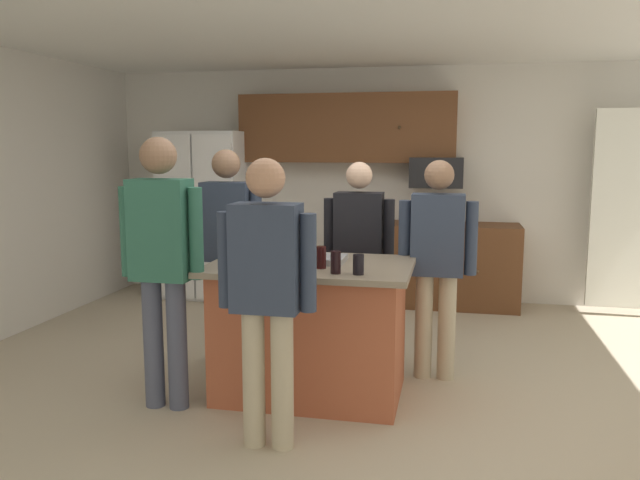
{
  "coord_description": "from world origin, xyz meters",
  "views": [
    {
      "loc": [
        0.79,
        -4.39,
        1.72
      ],
      "look_at": [
        -0.15,
        0.04,
        1.05
      ],
      "focal_mm": 35.29,
      "sensor_mm": 36.0,
      "label": 1
    }
  ],
  "objects": [
    {
      "name": "mug_ceramic_white",
      "position": [
        -0.18,
        -0.55,
        0.98
      ],
      "size": [
        0.13,
        0.08,
        0.1
      ],
      "color": "#4C6B99",
      "rests_on": "kitchen_island"
    },
    {
      "name": "floor",
      "position": [
        0.0,
        0.0,
        0.0
      ],
      "size": [
        7.04,
        7.04,
        0.0
      ],
      "primitive_type": "plane",
      "color": "#B7A88E",
      "rests_on": "ground"
    },
    {
      "name": "kitchen_island",
      "position": [
        -0.15,
        -0.26,
        0.47
      ],
      "size": [
        1.38,
        0.95,
        0.93
      ],
      "color": "#AD5638",
      "rests_on": "ground"
    },
    {
      "name": "glass_stout_tall",
      "position": [
        0.22,
        -0.57,
        1.0
      ],
      "size": [
        0.07,
        0.07,
        0.13
      ],
      "color": "black",
      "rests_on": "kitchen_island"
    },
    {
      "name": "glass_dark_ale",
      "position": [
        -0.05,
        -0.42,
        1.0
      ],
      "size": [
        0.07,
        0.07,
        0.15
      ],
      "color": "black",
      "rests_on": "kitchen_island"
    },
    {
      "name": "refrigerator",
      "position": [
        -2.0,
        2.38,
        0.95
      ],
      "size": [
        0.93,
        0.76,
        1.89
      ],
      "color": "white",
      "rests_on": "ground"
    },
    {
      "name": "ceiling",
      "position": [
        0.0,
        0.0,
        2.6
      ],
      "size": [
        7.04,
        7.04,
        0.0
      ],
      "primitive_type": "plane",
      "color": "white"
    },
    {
      "name": "person_elder_center",
      "position": [
        0.05,
        0.55,
        0.92
      ],
      "size": [
        0.57,
        0.22,
        1.61
      ],
      "rotation": [
        0.0,
        0.0,
        -1.82
      ],
      "color": "tan",
      "rests_on": "ground"
    },
    {
      "name": "person_guest_right",
      "position": [
        -1.05,
        -0.69,
        1.04
      ],
      "size": [
        0.57,
        0.24,
        1.79
      ],
      "rotation": [
        0.0,
        0.0,
        0.45
      ],
      "color": "#4C5166",
      "rests_on": "ground"
    },
    {
      "name": "french_door_window_panel",
      "position": [
        2.6,
        2.4,
        1.1
      ],
      "size": [
        0.9,
        0.06,
        2.0
      ],
      "primitive_type": "cube",
      "color": "white",
      "rests_on": "ground"
    },
    {
      "name": "tumbler_amber",
      "position": [
        -0.49,
        -0.4,
        0.99
      ],
      "size": [
        0.07,
        0.07,
        0.13
      ],
      "color": "black",
      "rests_on": "kitchen_island"
    },
    {
      "name": "serving_tray",
      "position": [
        -0.15,
        -0.2,
        0.95
      ],
      "size": [
        0.44,
        0.3,
        0.04
      ],
      "color": "#B7B7BC",
      "rests_on": "kitchen_island"
    },
    {
      "name": "person_guest_by_door",
      "position": [
        -0.95,
        0.27,
        0.99
      ],
      "size": [
        0.57,
        0.22,
        1.7
      ],
      "rotation": [
        0.0,
        0.0,
        -0.59
      ],
      "color": "tan",
      "rests_on": "ground"
    },
    {
      "name": "back_wall",
      "position": [
        0.0,
        2.8,
        1.3
      ],
      "size": [
        6.4,
        0.1,
        2.6
      ],
      "primitive_type": "cube",
      "color": "silver",
      "rests_on": "ground"
    },
    {
      "name": "person_guest_left",
      "position": [
        -0.22,
        -1.08,
        0.96
      ],
      "size": [
        0.57,
        0.22,
        1.66
      ],
      "rotation": [
        0.0,
        0.0,
        1.49
      ],
      "color": "tan",
      "rests_on": "ground"
    },
    {
      "name": "microwave_over_range",
      "position": [
        0.6,
        2.5,
        1.45
      ],
      "size": [
        0.56,
        0.4,
        0.32
      ],
      "primitive_type": "cube",
      "color": "black"
    },
    {
      "name": "cabinet_run_upper",
      "position": [
        -0.4,
        2.6,
        1.93
      ],
      "size": [
        2.4,
        0.38,
        0.75
      ],
      "color": "brown"
    },
    {
      "name": "glass_pilsner",
      "position": [
        0.08,
        -0.56,
        1.0
      ],
      "size": [
        0.07,
        0.07,
        0.15
      ],
      "color": "black",
      "rests_on": "kitchen_island"
    },
    {
      "name": "cabinet_run_lower",
      "position": [
        0.6,
        2.48,
        0.45
      ],
      "size": [
        1.8,
        0.63,
        0.9
      ],
      "color": "brown",
      "rests_on": "ground"
    },
    {
      "name": "mug_blue_stoneware",
      "position": [
        -0.66,
        0.02,
        0.98
      ],
      "size": [
        0.12,
        0.08,
        0.1
      ],
      "color": "#4C6B99",
      "rests_on": "kitchen_island"
    },
    {
      "name": "person_host_foreground",
      "position": [
        0.68,
        0.23,
        0.94
      ],
      "size": [
        0.57,
        0.22,
        1.63
      ],
      "rotation": [
        0.0,
        0.0,
        -2.61
      ],
      "color": "tan",
      "rests_on": "ground"
    }
  ]
}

